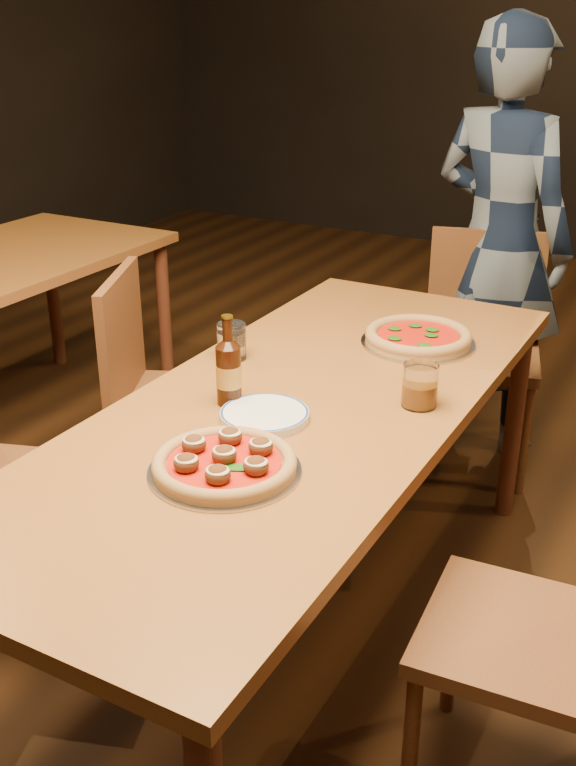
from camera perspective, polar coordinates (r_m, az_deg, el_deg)
The scene contains 13 objects.
ground at distance 2.57m, azimuth 0.56°, elevation -16.54°, with size 9.00×9.00×0.00m, color black.
table_main at distance 2.19m, azimuth 0.63°, elevation -2.92°, with size 0.80×2.00×0.75m.
chair_main_nw at distance 2.51m, azimuth -17.56°, elevation -6.54°, with size 0.41×0.41×0.89m, color #563016, non-canonical shape.
chair_main_sw at distance 2.85m, azimuth -6.78°, elevation -1.17°, with size 0.44×0.44×0.94m, color #563016, non-canonical shape.
chair_main_e at distance 1.96m, azimuth 15.28°, elevation -15.87°, with size 0.41×0.41×0.88m, color #563016, non-canonical shape.
chair_end at distance 3.29m, azimuth 12.67°, elevation 1.90°, with size 0.44×0.44×0.93m, color #563016, non-canonical shape.
pizza_meatball at distance 1.84m, azimuth -4.27°, elevation -5.33°, with size 0.33×0.33×0.06m.
pizza_margherita at distance 2.55m, azimuth 8.70°, elevation 3.06°, with size 0.34×0.34×0.04m.
plate_stack at distance 2.06m, azimuth -1.58°, elevation -2.18°, with size 0.22×0.22×0.02m, color white.
beer_bottle at distance 2.12m, azimuth -3.98°, elevation 0.66°, with size 0.06×0.06×0.23m.
water_glass at distance 2.41m, azimuth -3.79°, elevation 2.80°, with size 0.08×0.08×0.10m, color white.
amber_glass at distance 2.14m, azimuth 8.81°, elevation -0.15°, with size 0.09×0.09×0.11m, color #995111.
diner at distance 3.44m, azimuth 13.95°, elevation 9.09°, with size 0.61×0.40×1.66m, color black.
Camera 1 is at (0.92, -1.73, 1.67)m, focal length 40.00 mm.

